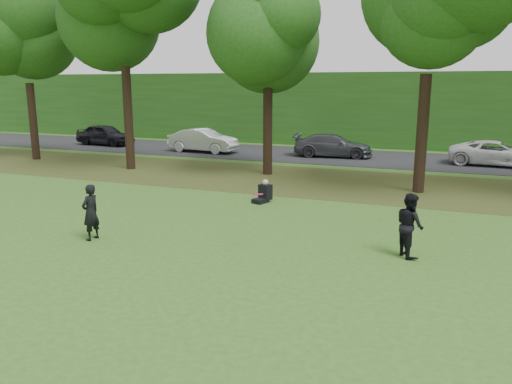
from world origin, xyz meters
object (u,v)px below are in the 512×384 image
Objects in this scene: frisbee at (258,194)px; seated_person at (264,194)px; player_left at (91,212)px; player_right at (410,225)px.

frisbee reaches higher than seated_person.
seated_person is (2.87, 5.98, -0.47)m from player_left.
seated_person is at bearing 108.84° from frisbee.
player_left is 1.89× the size of seated_person.
player_left is 8.49m from player_right.
player_right is at bearing -18.20° from seated_person.
frisbee is at bearing 102.57° from player_left.
player_right reaches higher than seated_person.
frisbee is at bearing -51.82° from seated_person.
frisbee is 5.76m from seated_person.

